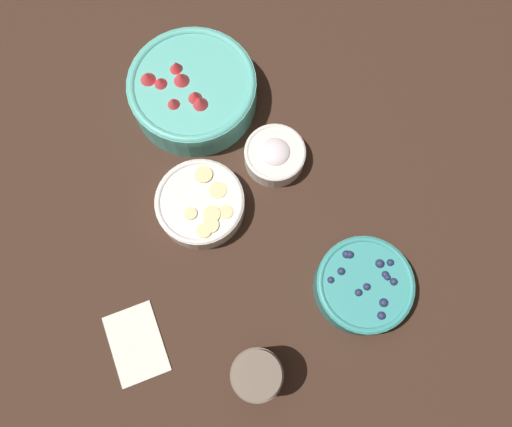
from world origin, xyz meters
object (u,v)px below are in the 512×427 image
bowl_bananas (200,204)px  bowl_cream (275,155)px  bowl_strawberries (192,90)px  bowl_blueberries (363,285)px  jar_chocolate (257,374)px

bowl_bananas → bowl_cream: bearing=82.2°
bowl_strawberries → bowl_blueberries: 0.49m
bowl_blueberries → bowl_cream: (-0.29, 0.06, -0.01)m
bowl_blueberries → jar_chocolate: size_ratio=1.56×
bowl_blueberries → jar_chocolate: bearing=-94.8°
bowl_blueberries → jar_chocolate: jar_chocolate is taller
bowl_strawberries → bowl_bananas: bearing=-37.8°
bowl_strawberries → bowl_blueberries: bearing=-3.5°
bowl_strawberries → bowl_cream: bowl_strawberries is taller
bowl_blueberries → bowl_cream: 0.30m
bowl_bananas → jar_chocolate: (0.29, -0.13, 0.02)m
bowl_blueberries → bowl_bananas: size_ratio=1.03×
bowl_blueberries → bowl_cream: bowl_blueberries is taller
bowl_strawberries → jar_chocolate: 0.55m
bowl_blueberries → bowl_bananas: (-0.31, -0.11, -0.01)m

